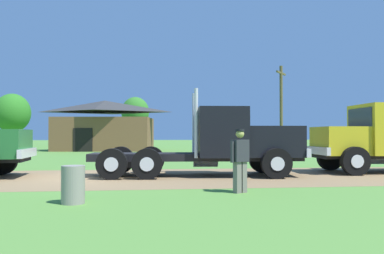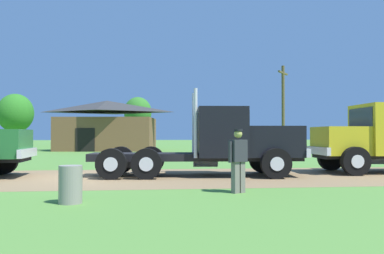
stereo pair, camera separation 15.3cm
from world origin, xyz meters
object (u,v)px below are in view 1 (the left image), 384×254
at_px(truck_foreground_white, 225,143).
at_px(visitor_standing_near, 240,158).
at_px(steel_barrel, 73,185).
at_px(shed_building, 105,126).
at_px(utility_pole_near, 281,107).

bearing_deg(truck_foreground_white, visitor_standing_near, -96.01).
distance_m(visitor_standing_near, steel_barrel, 4.47).
xyz_separation_m(truck_foreground_white, shed_building, (-7.28, 25.07, 1.14)).
height_order(steel_barrel, utility_pole_near, utility_pole_near).
distance_m(steel_barrel, utility_pole_near, 26.14).
relative_size(truck_foreground_white, utility_pole_near, 1.13).
height_order(visitor_standing_near, utility_pole_near, utility_pole_near).
height_order(truck_foreground_white, shed_building, shed_building).
distance_m(truck_foreground_white, steel_barrel, 7.43).
relative_size(truck_foreground_white, visitor_standing_near, 4.74).
distance_m(truck_foreground_white, utility_pole_near, 18.87).
height_order(visitor_standing_near, shed_building, shed_building).
bearing_deg(utility_pole_near, steel_barrel, -119.79).
relative_size(truck_foreground_white, shed_building, 0.81).
bearing_deg(visitor_standing_near, truck_foreground_white, 83.99).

